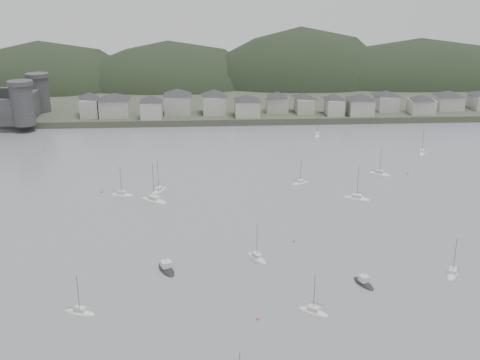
{
  "coord_description": "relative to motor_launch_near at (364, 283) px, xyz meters",
  "views": [
    {
      "loc": [
        -10.92,
        -98.13,
        66.08
      ],
      "look_at": [
        0.0,
        75.0,
        6.0
      ],
      "focal_mm": 43.8,
      "sensor_mm": 36.0,
      "label": 1
    }
  ],
  "objects": [
    {
      "name": "forested_ridge",
      "position": [
        -19.84,
        251.35,
        -11.59
      ],
      "size": [
        851.55,
        103.94,
        102.57
      ],
      "color": "black",
      "rests_on": "ground"
    },
    {
      "name": "waterfront_town",
      "position": [
        25.91,
        165.29,
        8.36
      ],
      "size": [
        451.48,
        28.46,
        12.92
      ],
      "color": "gray",
      "rests_on": "far_shore_land"
    },
    {
      "name": "far_shore_land",
      "position": [
        -24.68,
        276.95,
        1.2
      ],
      "size": [
        900.0,
        250.0,
        3.0
      ],
      "primitive_type": "cube",
      "color": "#383D2D",
      "rests_on": "ground"
    },
    {
      "name": "moored_fleet",
      "position": [
        -27.34,
        47.74,
        -0.12
      ],
      "size": [
        262.95,
        177.22,
        13.34
      ],
      "color": "silver",
      "rests_on": "ground"
    },
    {
      "name": "motor_launch_near",
      "position": [
        0.0,
        0.0,
        0.0
      ],
      "size": [
        4.78,
        7.23,
        3.65
      ],
      "rotation": [
        0.0,
        0.0,
        0.38
      ],
      "color": "black",
      "rests_on": "ground"
    },
    {
      "name": "ground",
      "position": [
        -24.68,
        -18.05,
        -0.3
      ],
      "size": [
        900.0,
        900.0,
        0.0
      ],
      "primitive_type": "plane",
      "color": "slate",
      "rests_on": "ground"
    },
    {
      "name": "motor_launch_far",
      "position": [
        -45.3,
        9.69,
        -0.01
      ],
      "size": [
        5.78,
        8.62,
        3.94
      ],
      "rotation": [
        0.0,
        0.0,
        3.53
      ],
      "color": "black",
      "rests_on": "ground"
    },
    {
      "name": "mooring_buoys",
      "position": [
        -42.5,
        34.83,
        -0.15
      ],
      "size": [
        155.15,
        152.99,
        0.7
      ],
      "color": "#C06140",
      "rests_on": "ground"
    }
  ]
}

